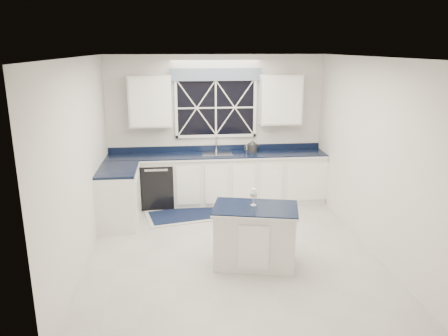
{
  "coord_description": "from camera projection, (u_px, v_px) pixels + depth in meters",
  "views": [
    {
      "loc": [
        -0.71,
        -5.76,
        2.83
      ],
      "look_at": [
        -0.04,
        0.4,
        1.1
      ],
      "focal_mm": 35.0,
      "sensor_mm": 36.0,
      "label": 1
    }
  ],
  "objects": [
    {
      "name": "dishwasher",
      "position": [
        158.0,
        184.0,
        7.99
      ],
      "size": [
        0.6,
        0.58,
        0.82
      ],
      "primitive_type": "cube",
      "color": "black",
      "rests_on": "ground"
    },
    {
      "name": "base_cabinets",
      "position": [
        200.0,
        183.0,
        7.9
      ],
      "size": [
        3.99,
        1.6,
        0.9
      ],
      "color": "silver",
      "rests_on": "ground"
    },
    {
      "name": "upper_cabinets",
      "position": [
        216.0,
        100.0,
        7.83
      ],
      "size": [
        3.1,
        0.34,
        0.9
      ],
      "color": "silver",
      "rests_on": "ground"
    },
    {
      "name": "back_wall",
      "position": [
        216.0,
        129.0,
        8.14
      ],
      "size": [
        4.0,
        0.1,
        2.7
      ],
      "primitive_type": "cube",
      "color": "beige",
      "rests_on": "ground"
    },
    {
      "name": "faucet",
      "position": [
        216.0,
        143.0,
        8.11
      ],
      "size": [
        0.05,
        0.2,
        0.3
      ],
      "color": "#B3B3B5",
      "rests_on": "countertop"
    },
    {
      "name": "rug",
      "position": [
        184.0,
        215.0,
        7.57
      ],
      "size": [
        1.43,
        1.04,
        0.02
      ],
      "rotation": [
        0.0,
        0.0,
        0.21
      ],
      "color": "#A7A7A3",
      "rests_on": "ground"
    },
    {
      "name": "kettle",
      "position": [
        252.0,
        147.0,
        8.08
      ],
      "size": [
        0.31,
        0.22,
        0.22
      ],
      "rotation": [
        0.0,
        0.0,
        0.15
      ],
      "color": "#2F2F32",
      "rests_on": "countertop"
    },
    {
      "name": "wine_glass",
      "position": [
        254.0,
        194.0,
        5.7
      ],
      "size": [
        0.1,
        0.1,
        0.23
      ],
      "color": "silver",
      "rests_on": "island"
    },
    {
      "name": "ground",
      "position": [
        230.0,
        248.0,
        6.35
      ],
      "size": [
        4.5,
        4.5,
        0.0
      ],
      "primitive_type": "plane",
      "color": "#AAA9A5",
      "rests_on": "ground"
    },
    {
      "name": "soap_bottle",
      "position": [
        249.0,
        146.0,
        8.21
      ],
      "size": [
        0.11,
        0.11,
        0.18
      ],
      "primitive_type": "imported",
      "rotation": [
        0.0,
        0.0,
        0.41
      ],
      "color": "silver",
      "rests_on": "countertop"
    },
    {
      "name": "island",
      "position": [
        255.0,
        236.0,
        5.79
      ],
      "size": [
        1.21,
        0.89,
        0.82
      ],
      "rotation": [
        0.0,
        0.0,
        -0.23
      ],
      "color": "silver",
      "rests_on": "ground"
    },
    {
      "name": "window",
      "position": [
        216.0,
        103.0,
        7.97
      ],
      "size": [
        1.65,
        0.09,
        1.26
      ],
      "color": "black",
      "rests_on": "ground"
    },
    {
      "name": "countertop",
      "position": [
        217.0,
        155.0,
        7.97
      ],
      "size": [
        3.98,
        0.64,
        0.04
      ],
      "primitive_type": "cube",
      "color": "black",
      "rests_on": "base_cabinets"
    }
  ]
}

